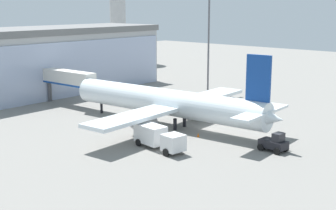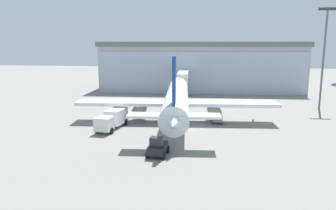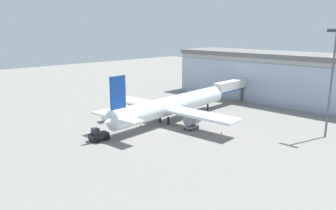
# 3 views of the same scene
# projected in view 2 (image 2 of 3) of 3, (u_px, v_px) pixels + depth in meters

# --- Properties ---
(ground) EXTENTS (240.00, 240.00, 0.00)m
(ground) POSITION_uv_depth(u_px,v_px,m) (188.00, 129.00, 48.23)
(ground) COLOR gray
(terminal_building) EXTENTS (52.93, 18.26, 12.67)m
(terminal_building) POSITION_uv_depth(u_px,v_px,m) (201.00, 66.00, 86.77)
(terminal_building) COLOR #AAAAAA
(terminal_building) RESTS_ON ground
(jet_bridge) EXTENTS (2.96, 13.08, 5.99)m
(jet_bridge) POSITION_uv_depth(u_px,v_px,m) (183.00, 77.00, 74.97)
(jet_bridge) COLOR silver
(jet_bridge) RESTS_ON ground
(apron_light_mast) EXTENTS (3.20, 0.40, 18.73)m
(apron_light_mast) POSITION_uv_depth(u_px,v_px,m) (324.00, 50.00, 60.57)
(apron_light_mast) COLOR #59595E
(apron_light_mast) RESTS_ON ground
(airplane) EXTENTS (31.85, 35.40, 11.02)m
(airplane) POSITION_uv_depth(u_px,v_px,m) (177.00, 100.00, 52.76)
(airplane) COLOR white
(airplane) RESTS_ON ground
(catering_truck) EXTENTS (3.19, 7.50, 2.65)m
(catering_truck) POSITION_uv_depth(u_px,v_px,m) (112.00, 119.00, 48.19)
(catering_truck) COLOR silver
(catering_truck) RESTS_ON ground
(baggage_cart) EXTENTS (1.79, 2.90, 1.50)m
(baggage_cart) POSITION_uv_depth(u_px,v_px,m) (217.00, 120.00, 51.72)
(baggage_cart) COLOR gray
(baggage_cart) RESTS_ON ground
(pushback_tug) EXTENTS (2.30, 3.29, 2.30)m
(pushback_tug) POSITION_uv_depth(u_px,v_px,m) (158.00, 147.00, 36.67)
(pushback_tug) COLOR black
(pushback_tug) RESTS_ON ground
(safety_cone_nose) EXTENTS (0.36, 0.36, 0.55)m
(safety_cone_nose) POSITION_uv_depth(u_px,v_px,m) (161.00, 129.00, 47.09)
(safety_cone_nose) COLOR orange
(safety_cone_nose) RESTS_ON ground
(safety_cone_wingtip) EXTENTS (0.36, 0.36, 0.55)m
(safety_cone_wingtip) POSITION_uv_depth(u_px,v_px,m) (253.00, 120.00, 52.76)
(safety_cone_wingtip) COLOR orange
(safety_cone_wingtip) RESTS_ON ground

